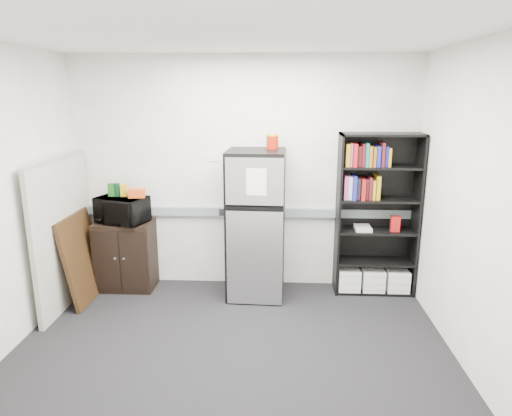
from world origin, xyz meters
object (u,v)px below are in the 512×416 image
Objects in this scene: cubicle_partition at (63,233)px; bookshelf at (377,216)px; refrigerator at (256,225)px; cabinet at (126,255)px; microwave at (122,210)px.

bookshelf is at bearing 8.06° from cubicle_partition.
refrigerator is (2.06, 0.34, 0.02)m from cubicle_partition.
microwave is (0.00, -0.02, 0.56)m from cabinet.
cabinet is 1.61m from refrigerator.
cubicle_partition is 1.97× the size of cabinet.
microwave is at bearing 38.14° from cubicle_partition.
cubicle_partition is 0.97× the size of refrigerator.
bookshelf reaches higher than cubicle_partition.
bookshelf is at bearing 1.27° from cabinet.
cabinet is 0.49× the size of refrigerator.
bookshelf reaches higher than cabinet.
bookshelf is at bearing 8.43° from refrigerator.
cabinet is at bearing 39.22° from cubicle_partition.
refrigerator is at bearing -173.97° from bookshelf.
cubicle_partition reaches higher than cabinet.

